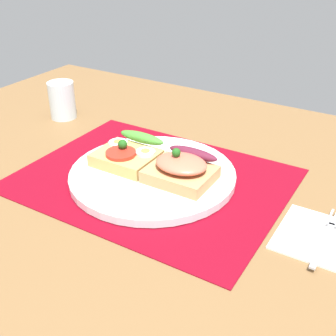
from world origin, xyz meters
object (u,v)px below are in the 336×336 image
sandwich_egg_tomato (129,154)px  drinking_glass (62,100)px  napkin (329,240)px  sandwich_salmon (181,169)px  fork (327,235)px  plate (153,175)px

sandwich_egg_tomato → drinking_glass: 28.96cm
sandwich_egg_tomato → napkin: 34.75cm
sandwich_egg_tomato → sandwich_salmon: 10.69cm
sandwich_egg_tomato → sandwich_salmon: size_ratio=0.98×
fork → drinking_glass: bearing=167.1°
plate → drinking_glass: size_ratio=3.44×
sandwich_egg_tomato → sandwich_salmon: sandwich_salmon is taller
sandwich_egg_tomato → napkin: size_ratio=0.75×
napkin → drinking_glass: (-60.94, 14.11, 3.72)cm
plate → sandwich_egg_tomato: sandwich_egg_tomato is taller
plate → sandwich_egg_tomato: 5.81cm
plate → sandwich_egg_tomato: size_ratio=2.72×
fork → plate: bearing=177.6°
drinking_glass → napkin: bearing=-13.0°
sandwich_salmon → drinking_glass: 39.11cm
sandwich_egg_tomato → drinking_glass: (-26.37, 11.93, 0.87)cm
sandwich_salmon → fork: sandwich_salmon is taller
plate → napkin: (29.24, -1.42, -0.66)cm
napkin → fork: fork is taller
sandwich_egg_tomato → napkin: (34.56, -2.18, -2.85)cm
plate → fork: size_ratio=1.95×
fork → drinking_glass: (-60.54, 13.90, 3.26)cm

